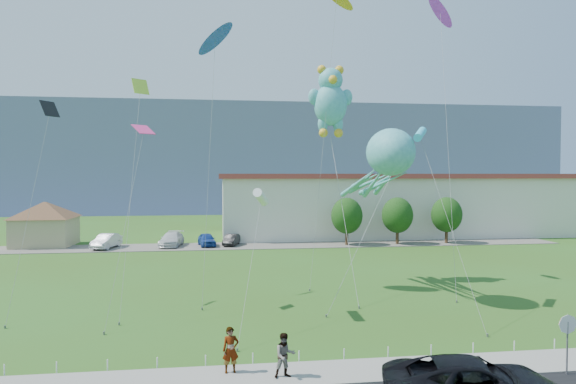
{
  "coord_description": "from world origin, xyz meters",
  "views": [
    {
      "loc": [
        -4.37,
        -22.97,
        8.15
      ],
      "look_at": [
        -0.24,
        8.0,
        7.05
      ],
      "focal_mm": 32.0,
      "sensor_mm": 36.0,
      "label": 1
    }
  ],
  "objects_px": {
    "parked_car_black": "(232,240)",
    "parked_car_silver": "(106,241)",
    "pavilion": "(45,219)",
    "pedestrian_right": "(285,355)",
    "parked_car_white": "(172,239)",
    "warehouse": "(442,203)",
    "pedestrian_left": "(231,350)",
    "parked_car_blue": "(207,240)",
    "teddy_bear_kite": "(331,99)",
    "stop_sign": "(568,330)",
    "octopus_kite": "(384,165)"
  },
  "relations": [
    {
      "from": "parked_car_black",
      "to": "parked_car_silver",
      "type": "bearing_deg",
      "value": -163.05
    },
    {
      "from": "pavilion",
      "to": "pedestrian_right",
      "type": "distance_m",
      "value": 46.75
    },
    {
      "from": "parked_car_white",
      "to": "pavilion",
      "type": "bearing_deg",
      "value": 177.77
    },
    {
      "from": "warehouse",
      "to": "pedestrian_left",
      "type": "relative_size",
      "value": 32.97
    },
    {
      "from": "parked_car_blue",
      "to": "teddy_bear_kite",
      "type": "height_order",
      "value": "teddy_bear_kite"
    },
    {
      "from": "parked_car_white",
      "to": "parked_car_black",
      "type": "relative_size",
      "value": 1.39
    },
    {
      "from": "parked_car_silver",
      "to": "parked_car_white",
      "type": "xyz_separation_m",
      "value": [
        6.89,
        0.85,
        -0.02
      ]
    },
    {
      "from": "parked_car_silver",
      "to": "parked_car_white",
      "type": "bearing_deg",
      "value": 20.0
    },
    {
      "from": "warehouse",
      "to": "parked_car_blue",
      "type": "xyz_separation_m",
      "value": [
        -31.86,
        -8.68,
        -3.36
      ]
    },
    {
      "from": "parked_car_blue",
      "to": "stop_sign",
      "type": "bearing_deg",
      "value": -78.52
    },
    {
      "from": "pedestrian_left",
      "to": "parked_car_white",
      "type": "height_order",
      "value": "pedestrian_left"
    },
    {
      "from": "pavilion",
      "to": "pedestrian_right",
      "type": "height_order",
      "value": "pavilion"
    },
    {
      "from": "pavilion",
      "to": "pedestrian_right",
      "type": "relative_size",
      "value": 5.22
    },
    {
      "from": "pedestrian_left",
      "to": "parked_car_black",
      "type": "bearing_deg",
      "value": 80.43
    },
    {
      "from": "warehouse",
      "to": "pedestrian_right",
      "type": "relative_size",
      "value": 34.61
    },
    {
      "from": "pedestrian_left",
      "to": "parked_car_blue",
      "type": "bearing_deg",
      "value": 84.66
    },
    {
      "from": "stop_sign",
      "to": "parked_car_silver",
      "type": "relative_size",
      "value": 0.53
    },
    {
      "from": "pavilion",
      "to": "warehouse",
      "type": "bearing_deg",
      "value": 6.84
    },
    {
      "from": "pedestrian_right",
      "to": "parked_car_white",
      "type": "height_order",
      "value": "pedestrian_right"
    },
    {
      "from": "octopus_kite",
      "to": "parked_car_silver",
      "type": "bearing_deg",
      "value": 131.67
    },
    {
      "from": "stop_sign",
      "to": "teddy_bear_kite",
      "type": "distance_m",
      "value": 23.2
    },
    {
      "from": "parked_car_blue",
      "to": "pedestrian_right",
      "type": "bearing_deg",
      "value": -93.79
    },
    {
      "from": "warehouse",
      "to": "pedestrian_left",
      "type": "xyz_separation_m",
      "value": [
        -29.97,
        -46.32,
        -3.1
      ]
    },
    {
      "from": "pedestrian_right",
      "to": "teddy_bear_kite",
      "type": "relative_size",
      "value": 0.11
    },
    {
      "from": "warehouse",
      "to": "pedestrian_right",
      "type": "distance_m",
      "value": 54.82
    },
    {
      "from": "octopus_kite",
      "to": "teddy_bear_kite",
      "type": "distance_m",
      "value": 7.96
    },
    {
      "from": "teddy_bear_kite",
      "to": "parked_car_silver",
      "type": "bearing_deg",
      "value": 135.92
    },
    {
      "from": "warehouse",
      "to": "parked_car_silver",
      "type": "relative_size",
      "value": 12.9
    },
    {
      "from": "pavilion",
      "to": "pedestrian_left",
      "type": "relative_size",
      "value": 4.97
    },
    {
      "from": "stop_sign",
      "to": "pavilion",
      "type": "bearing_deg",
      "value": 128.44
    },
    {
      "from": "parked_car_silver",
      "to": "parked_car_blue",
      "type": "distance_m",
      "value": 10.82
    },
    {
      "from": "parked_car_silver",
      "to": "pavilion",
      "type": "bearing_deg",
      "value": 169.59
    },
    {
      "from": "parked_car_white",
      "to": "parked_car_silver",
      "type": "bearing_deg",
      "value": -165.93
    },
    {
      "from": "warehouse",
      "to": "parked_car_silver",
      "type": "bearing_deg",
      "value": -167.87
    },
    {
      "from": "stop_sign",
      "to": "parked_car_blue",
      "type": "height_order",
      "value": "stop_sign"
    },
    {
      "from": "pedestrian_left",
      "to": "teddy_bear_kite",
      "type": "height_order",
      "value": "teddy_bear_kite"
    },
    {
      "from": "parked_car_black",
      "to": "teddy_bear_kite",
      "type": "distance_m",
      "value": 25.33
    },
    {
      "from": "parked_car_blue",
      "to": "pedestrian_left",
      "type": "bearing_deg",
      "value": -96.87
    },
    {
      "from": "parked_car_blue",
      "to": "parked_car_black",
      "type": "height_order",
      "value": "parked_car_blue"
    },
    {
      "from": "parked_car_black",
      "to": "pavilion",
      "type": "bearing_deg",
      "value": -172.62
    },
    {
      "from": "octopus_kite",
      "to": "teddy_bear_kite",
      "type": "bearing_deg",
      "value": 111.65
    },
    {
      "from": "parked_car_white",
      "to": "parked_car_black",
      "type": "height_order",
      "value": "parked_car_white"
    },
    {
      "from": "stop_sign",
      "to": "octopus_kite",
      "type": "relative_size",
      "value": 0.23
    },
    {
      "from": "pedestrian_left",
      "to": "teddy_bear_kite",
      "type": "distance_m",
      "value": 22.83
    },
    {
      "from": "stop_sign",
      "to": "pedestrian_right",
      "type": "xyz_separation_m",
      "value": [
        -11.35,
        1.09,
        -0.89
      ]
    },
    {
      "from": "stop_sign",
      "to": "octopus_kite",
      "type": "distance_m",
      "value": 15.39
    },
    {
      "from": "stop_sign",
      "to": "parked_car_black",
      "type": "height_order",
      "value": "stop_sign"
    },
    {
      "from": "parked_car_blue",
      "to": "teddy_bear_kite",
      "type": "relative_size",
      "value": 0.25
    },
    {
      "from": "parked_car_white",
      "to": "octopus_kite",
      "type": "height_order",
      "value": "octopus_kite"
    },
    {
      "from": "warehouse",
      "to": "pedestrian_right",
      "type": "height_order",
      "value": "warehouse"
    }
  ]
}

